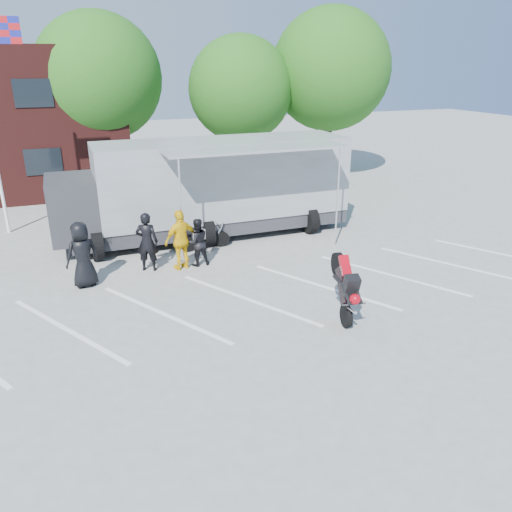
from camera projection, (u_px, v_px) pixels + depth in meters
ground at (254, 316)px, 13.12m from camera, size 100.00×100.00×0.00m
parking_bay_lines at (241, 300)px, 13.98m from camera, size 18.09×13.33×0.01m
tree_left at (99, 78)px, 24.36m from camera, size 6.12×6.12×8.64m
tree_mid at (241, 89)px, 26.07m from camera, size 5.44×5.44×7.68m
tree_right at (331, 70)px, 26.98m from camera, size 6.46×6.46×9.12m
transporter_truck at (213, 235)px, 19.30m from camera, size 11.39×5.52×3.62m
parked_motorcycle at (205, 249)px, 17.86m from camera, size 1.91×0.75×0.98m
stunt_bike_rider at (337, 315)px, 13.15m from camera, size 1.04×1.74×1.92m
spectator_leather_a at (82, 255)px, 14.56m from camera, size 1.12×0.91×1.97m
spectator_leather_b at (147, 242)px, 15.71m from camera, size 0.82×0.69×1.91m
spectator_leather_c at (197, 242)px, 16.17m from camera, size 0.81×0.65×1.58m
spectator_hivis at (181, 240)px, 15.81m from camera, size 1.24×0.80×1.96m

